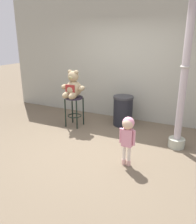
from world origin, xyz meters
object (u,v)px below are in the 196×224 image
object	(u,v)px
lamppost	(182,95)
trash_bin	(123,111)
child_walking	(128,131)
bar_stool_with_teddy	(74,105)
teddy_bear	(73,87)

from	to	relation	value
lamppost	trash_bin	bearing A→B (deg)	153.66
trash_bin	lamppost	bearing A→B (deg)	-26.34
child_walking	bar_stool_with_teddy	bearing A→B (deg)	-120.20
trash_bin	lamppost	size ratio (longest dim) A/B	0.27
child_walking	lamppost	world-z (taller)	lamppost
teddy_bear	lamppost	xyz separation A→B (m)	(2.37, -0.09, 0.10)
bar_stool_with_teddy	child_walking	world-z (taller)	child_walking
bar_stool_with_teddy	trash_bin	xyz separation A→B (m)	(1.02, 0.55, -0.16)
bar_stool_with_teddy	trash_bin	world-z (taller)	same
bar_stool_with_teddy	teddy_bear	xyz separation A→B (m)	(0.00, -0.03, 0.43)
trash_bin	lamppost	distance (m)	1.66
teddy_bear	trash_bin	bearing A→B (deg)	29.44
bar_stool_with_teddy	teddy_bear	bearing A→B (deg)	-90.00
bar_stool_with_teddy	trash_bin	distance (m)	1.17
teddy_bear	child_walking	size ratio (longest dim) A/B	0.74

